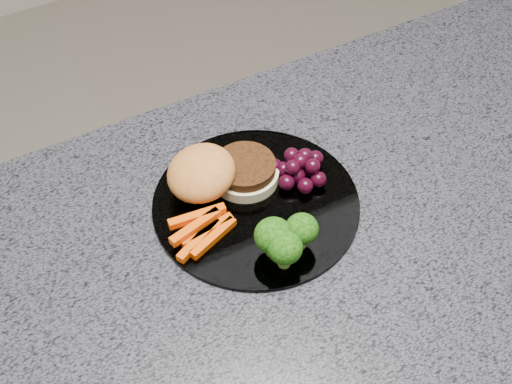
# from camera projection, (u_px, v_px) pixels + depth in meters

# --- Properties ---
(countertop) EXTENTS (1.20, 0.60, 0.04)m
(countertop) POSITION_uv_depth(u_px,v_px,m) (355.00, 227.00, 0.90)
(countertop) COLOR #484852
(countertop) RESTS_ON island_cabinet
(plate) EXTENTS (0.26, 0.26, 0.01)m
(plate) POSITION_uv_depth(u_px,v_px,m) (256.00, 204.00, 0.89)
(plate) COLOR white
(plate) RESTS_ON countertop
(burger) EXTENTS (0.15, 0.10, 0.05)m
(burger) POSITION_uv_depth(u_px,v_px,m) (217.00, 175.00, 0.89)
(burger) COLOR beige
(burger) RESTS_ON plate
(carrot_sticks) EXTENTS (0.09, 0.06, 0.02)m
(carrot_sticks) POSITION_uv_depth(u_px,v_px,m) (201.00, 229.00, 0.85)
(carrot_sticks) COLOR #E84C03
(carrot_sticks) RESTS_ON plate
(broccoli) EXTENTS (0.08, 0.06, 0.05)m
(broccoli) POSITION_uv_depth(u_px,v_px,m) (285.00, 238.00, 0.81)
(broccoli) COLOR #5F9034
(broccoli) RESTS_ON plate
(grape_bunch) EXTENTS (0.07, 0.07, 0.04)m
(grape_bunch) POSITION_uv_depth(u_px,v_px,m) (300.00, 168.00, 0.91)
(grape_bunch) COLOR black
(grape_bunch) RESTS_ON plate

